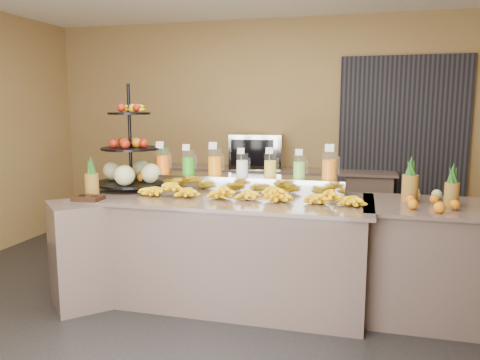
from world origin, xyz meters
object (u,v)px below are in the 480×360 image
at_px(banana_heap, 248,191).
at_px(oven_warmer, 256,151).
at_px(right_fruit_pile, 429,197).
at_px(pitcher_tray, 242,184).
at_px(condiment_caddy, 88,198).
at_px(fruit_stand, 136,163).

bearing_deg(banana_heap, oven_warmer, 100.71).
bearing_deg(right_fruit_pile, pitcher_tray, 171.84).
bearing_deg(pitcher_tray, right_fruit_pile, -8.16).
bearing_deg(right_fruit_pile, condiment_caddy, -169.95).
xyz_separation_m(fruit_stand, condiment_caddy, (-0.13, -0.61, -0.23)).
xyz_separation_m(banana_heap, right_fruit_pile, (1.44, 0.09, 0.00)).
bearing_deg(right_fruit_pile, banana_heap, -176.26).
relative_size(pitcher_tray, right_fruit_pile, 4.44).
xyz_separation_m(right_fruit_pile, oven_warmer, (-1.81, 1.90, 0.14)).
distance_m(pitcher_tray, right_fruit_pile, 1.59).
bearing_deg(condiment_caddy, pitcher_tray, 31.70).
relative_size(right_fruit_pile, oven_warmer, 0.65).
bearing_deg(oven_warmer, fruit_stand, -121.25).
relative_size(pitcher_tray, oven_warmer, 2.87).
relative_size(pitcher_tray, banana_heap, 0.96).
bearing_deg(oven_warmer, condiment_caddy, -118.41).
distance_m(pitcher_tray, fruit_stand, 1.03).
height_order(fruit_stand, oven_warmer, fruit_stand).
xyz_separation_m(pitcher_tray, banana_heap, (0.13, -0.32, -0.01)).
distance_m(banana_heap, condiment_caddy, 1.33).
height_order(banana_heap, oven_warmer, oven_warmer).
bearing_deg(banana_heap, condiment_caddy, -163.12).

